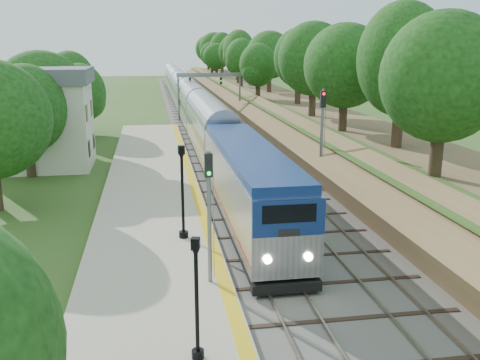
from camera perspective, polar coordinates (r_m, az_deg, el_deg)
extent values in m
plane|color=#2D4C19|center=(18.35, 8.34, -18.23)|extent=(320.00, 320.00, 0.00)
cube|color=#4C4944|center=(75.63, -4.03, 6.86)|extent=(9.50, 170.00, 0.12)
cube|color=gray|center=(75.41, -6.10, 6.90)|extent=(0.08, 170.00, 0.16)
cube|color=gray|center=(75.51, -5.01, 6.94)|extent=(0.08, 170.00, 0.16)
cube|color=gray|center=(75.74, -3.06, 6.99)|extent=(0.08, 170.00, 0.16)
cube|color=gray|center=(75.91, -1.97, 7.02)|extent=(0.08, 170.00, 0.16)
cube|color=#AEA08C|center=(32.15, -9.34, -3.32)|extent=(6.40, 68.00, 0.38)
cube|color=gold|center=(32.20, -4.27, -2.77)|extent=(0.55, 68.00, 0.01)
cube|color=brown|center=(76.92, 3.08, 8.08)|extent=(9.00, 170.00, 3.00)
cube|color=brown|center=(76.20, 0.19, 7.89)|extent=(4.47, 170.00, 4.54)
cylinder|color=#332316|center=(29.39, 21.51, 2.50)|extent=(0.60, 0.60, 2.62)
sphere|color=#12340E|center=(28.93, 22.16, 9.41)|extent=(5.70, 5.70, 5.70)
cylinder|color=#332316|center=(76.36, 2.00, 10.17)|extent=(0.60, 0.60, 2.62)
sphere|color=#12340E|center=(76.19, 2.02, 12.84)|extent=(5.70, 5.70, 5.70)
cylinder|color=#332316|center=(125.69, -2.58, 11.79)|extent=(0.60, 0.60, 2.62)
sphere|color=#12340E|center=(125.59, -2.60, 13.41)|extent=(5.70, 5.70, 5.70)
cube|color=beige|center=(46.02, -20.67, 5.37)|extent=(8.00, 6.00, 6.80)
cube|color=#56595E|center=(45.64, -21.11, 10.33)|extent=(8.60, 6.60, 1.20)
cube|color=black|center=(43.90, -15.78, 3.24)|extent=(0.05, 1.10, 1.30)
cube|color=black|center=(47.43, -15.33, 4.06)|extent=(0.05, 1.10, 1.30)
cube|color=black|center=(43.48, -16.03, 6.86)|extent=(0.05, 1.10, 1.30)
cube|color=black|center=(47.03, -15.56, 7.42)|extent=(0.05, 1.10, 1.30)
cylinder|color=slate|center=(70.08, -6.56, 8.72)|extent=(0.24, 0.24, 6.20)
cylinder|color=slate|center=(70.93, -0.02, 8.88)|extent=(0.24, 0.24, 6.20)
cube|color=slate|center=(70.18, -3.30, 11.13)|extent=(8.40, 0.25, 0.50)
cube|color=black|center=(69.85, -5.35, 10.46)|extent=(0.30, 0.20, 0.90)
cube|color=black|center=(70.25, -2.04, 10.53)|extent=(0.30, 0.20, 0.90)
cylinder|color=#332316|center=(42.16, -18.75, 1.78)|extent=(0.60, 0.60, 2.45)
sphere|color=#12340E|center=(41.61, -19.12, 6.25)|extent=(5.32, 5.32, 5.32)
cylinder|color=#332316|center=(57.75, -16.31, 5.18)|extent=(0.60, 0.60, 2.45)
sphere|color=#12340E|center=(57.35, -16.55, 8.45)|extent=(5.32, 5.32, 5.32)
cube|color=black|center=(29.36, 0.89, -4.07)|extent=(2.65, 16.59, 0.58)
cube|color=#B7BAC1|center=(28.81, 0.90, -0.44)|extent=(2.88, 17.28, 3.26)
cube|color=navy|center=(28.40, 0.91, 3.16)|extent=(2.76, 16.59, 0.42)
cube|color=navy|center=(20.43, 5.25, -4.08)|extent=(2.85, 0.10, 1.44)
cube|color=black|center=(20.34, 5.29, -3.60)|extent=(2.11, 0.06, 0.72)
cube|color=#A00F10|center=(29.11, 0.89, -2.54)|extent=(2.90, 16.93, 0.10)
cube|color=#B7BAC1|center=(47.15, -3.19, 4.93)|extent=(2.88, 19.20, 3.74)
cube|color=#B7BAC1|center=(66.68, -5.07, 7.65)|extent=(2.88, 19.20, 3.74)
cube|color=#B7BAC1|center=(86.33, -6.11, 9.14)|extent=(2.88, 19.20, 3.74)
cube|color=#B7BAC1|center=(106.04, -6.76, 10.07)|extent=(2.88, 19.20, 3.74)
cube|color=#B7BAC1|center=(125.78, -7.22, 10.71)|extent=(2.88, 19.20, 3.74)
cylinder|color=black|center=(17.44, -4.51, -18.01)|extent=(0.39, 0.39, 0.27)
cylinder|color=black|center=(16.58, -4.63, -12.95)|extent=(0.12, 0.12, 3.46)
cube|color=black|center=(15.80, -4.77, -6.78)|extent=(0.31, 0.31, 0.36)
cube|color=silver|center=(15.80, -4.77, -6.78)|extent=(0.22, 0.22, 0.27)
cylinder|color=black|center=(27.13, -6.03, -5.78)|extent=(0.46, 0.46, 0.32)
cylinder|color=black|center=(26.50, -6.15, -1.60)|extent=(0.15, 0.15, 4.11)
cube|color=black|center=(25.97, -6.28, 3.21)|extent=(0.34, 0.34, 0.42)
cube|color=silver|center=(25.97, -6.28, 3.21)|extent=(0.24, 0.24, 0.32)
cylinder|color=slate|center=(21.32, -3.29, -4.08)|extent=(0.17, 0.17, 5.45)
cube|color=black|center=(20.74, -3.38, 1.59)|extent=(0.32, 0.21, 0.94)
cylinder|color=#0CE526|center=(20.62, -3.34, 1.52)|extent=(0.15, 0.06, 0.15)
cylinder|color=slate|center=(36.41, 8.69, 4.21)|extent=(0.20, 0.20, 6.84)
cube|color=black|center=(36.04, 8.85, 8.53)|extent=(0.38, 0.24, 1.10)
cylinder|color=#FF0C0C|center=(35.90, 8.92, 8.50)|extent=(0.18, 0.07, 0.18)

